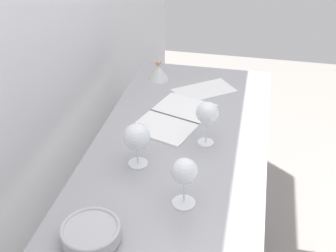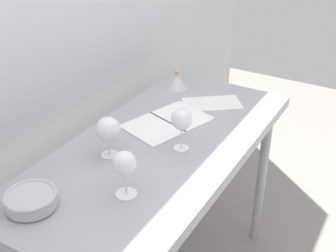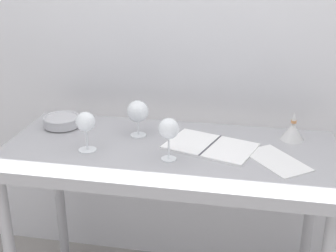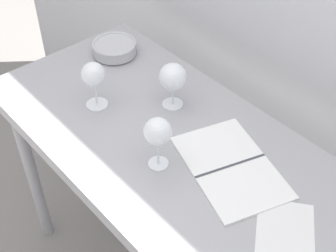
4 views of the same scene
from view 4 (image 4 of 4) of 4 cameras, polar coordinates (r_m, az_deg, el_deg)
steel_counter at (r=1.55m, az=1.12°, el=-5.17°), size 1.40×0.65×0.90m
wine_glass_near_center at (r=1.33m, az=-1.24°, el=-0.83°), size 0.08×0.08×0.17m
wine_glass_near_left at (r=1.56m, az=-8.95°, el=5.96°), size 0.08×0.08×0.17m
wine_glass_far_left at (r=1.55m, az=0.58°, el=5.75°), size 0.10×0.10×0.16m
open_notebook at (r=1.42m, az=7.50°, el=-4.87°), size 0.41×0.33×0.01m
tasting_sheet_upper at (r=1.28m, az=13.87°, el=-13.45°), size 0.28×0.31×0.00m
tasting_bowl at (r=1.86m, az=-6.45°, el=9.32°), size 0.17×0.17×0.05m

